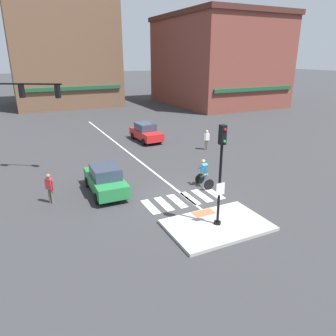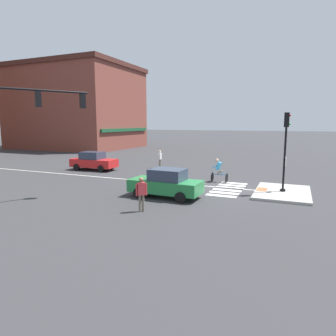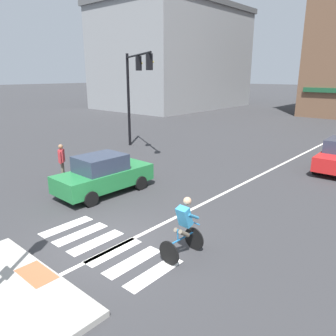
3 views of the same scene
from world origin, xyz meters
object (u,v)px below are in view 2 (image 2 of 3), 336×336
(traffic_light_mast, at_px, (12,121))
(pedestrian_waiting_far_side, at_px, (160,158))
(pedestrian_at_curb_left, at_px, (141,192))
(car_red_eastbound_far, at_px, (94,161))
(car_green_westbound_near, at_px, (166,183))
(cyclist, at_px, (219,170))
(signal_pole, at_px, (285,144))

(traffic_light_mast, height_order, pedestrian_waiting_far_side, traffic_light_mast)
(pedestrian_at_curb_left, bearing_deg, car_red_eastbound_far, 46.25)
(pedestrian_at_curb_left, bearing_deg, traffic_light_mast, 104.10)
(car_red_eastbound_far, height_order, pedestrian_at_curb_left, pedestrian_at_curb_left)
(pedestrian_at_curb_left, bearing_deg, pedestrian_waiting_far_side, 21.22)
(traffic_light_mast, bearing_deg, car_red_eastbound_far, 18.52)
(car_green_westbound_near, bearing_deg, cyclist, -16.72)
(cyclist, xyz_separation_m, pedestrian_at_curb_left, (-8.61, 1.61, 0.11))
(car_red_eastbound_far, relative_size, pedestrian_at_curb_left, 2.49)
(signal_pole, xyz_separation_m, pedestrian_waiting_far_side, (6.46, 11.09, -1.96))
(signal_pole, relative_size, car_red_eastbound_far, 1.12)
(signal_pole, bearing_deg, pedestrian_at_curb_left, 137.65)
(signal_pole, height_order, pedestrian_at_curb_left, signal_pole)
(traffic_light_mast, relative_size, car_green_westbound_near, 1.47)
(car_red_eastbound_far, bearing_deg, pedestrian_waiting_far_side, -55.10)
(car_red_eastbound_far, bearing_deg, cyclist, -94.86)
(traffic_light_mast, bearing_deg, signal_pole, -56.39)
(traffic_light_mast, bearing_deg, cyclist, -37.78)
(signal_pole, xyz_separation_m, car_green_westbound_near, (-3.57, 6.08, -2.14))
(traffic_light_mast, relative_size, pedestrian_at_curb_left, 3.65)
(signal_pole, distance_m, traffic_light_mast, 14.84)
(traffic_light_mast, height_order, car_green_westbound_near, traffic_light_mast)
(signal_pole, distance_m, pedestrian_at_curb_left, 9.15)
(signal_pole, xyz_separation_m, car_red_eastbound_far, (3.00, 16.05, -2.14))
(pedestrian_waiting_far_side, bearing_deg, signal_pole, -120.23)
(traffic_light_mast, relative_size, pedestrian_waiting_far_side, 3.65)
(car_red_eastbound_far, xyz_separation_m, pedestrian_waiting_far_side, (3.46, -4.96, 0.17))
(traffic_light_mast, xyz_separation_m, car_red_eastbound_far, (11.18, 3.75, -3.49))
(cyclist, relative_size, pedestrian_waiting_far_side, 1.01)
(signal_pole, bearing_deg, traffic_light_mast, 123.61)
(car_red_eastbound_far, bearing_deg, pedestrian_at_curb_left, -133.75)
(car_green_westbound_near, height_order, cyclist, cyclist)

